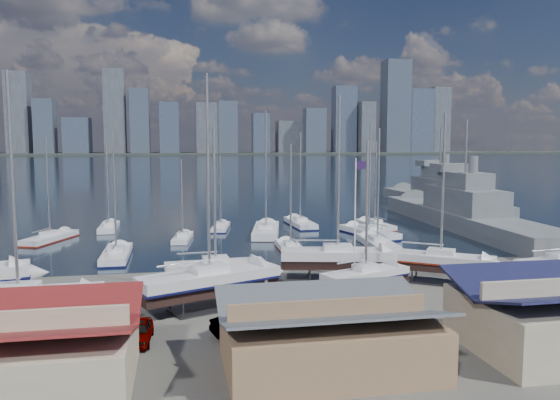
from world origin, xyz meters
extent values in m
plane|color=#605E59|center=(0.00, -10.00, 0.00)|extent=(1400.00, 1400.00, 0.00)
cube|color=#1A2E3E|center=(0.00, 300.00, -0.15)|extent=(1400.00, 600.00, 0.40)
cube|color=#2D332D|center=(0.00, 560.00, 1.10)|extent=(1400.00, 80.00, 2.20)
cube|color=#595E66|center=(-168.55, 559.47, 44.11)|extent=(22.49, 24.47, 83.83)
cube|color=#3D4756|center=(-141.97, 552.31, 30.18)|extent=(19.55, 21.83, 55.97)
cube|color=#475166|center=(-111.19, 558.58, 20.77)|extent=(26.03, 30.49, 37.14)
cube|color=#595E66|center=(-70.96, 546.95, 46.02)|extent=(21.60, 16.58, 87.63)
cube|color=#3D4756|center=(-45.38, 548.38, 36.00)|extent=(19.42, 28.42, 67.60)
cube|color=#475166|center=(-15.00, 551.59, 29.25)|extent=(20.24, 23.80, 54.09)
cube|color=#595E66|center=(25.78, 548.33, 29.20)|extent=(24.62, 19.72, 54.00)
cube|color=#3D4756|center=(47.64, 546.55, 30.18)|extent=(20.75, 17.93, 55.97)
cube|color=#475166|center=(84.09, 544.87, 23.71)|extent=(18.36, 16.25, 43.03)
cube|color=#595E66|center=(120.24, 563.78, 20.05)|extent=(28.49, 22.03, 35.69)
cube|color=#3D4756|center=(145.71, 546.00, 26.75)|extent=(23.34, 17.87, 49.11)
cube|color=#475166|center=(184.98, 560.84, 40.18)|extent=(25.35, 19.79, 75.95)
cube|color=#595E66|center=(208.39, 554.33, 31.04)|extent=(17.00, 27.45, 57.67)
cube|color=#3D4756|center=(245.53, 554.25, 55.22)|extent=(29.28, 24.05, 106.04)
cube|color=#475166|center=(277.54, 563.71, 39.40)|extent=(30.82, 28.37, 74.41)
cube|color=#595E66|center=(307.39, 565.54, 40.94)|extent=(21.74, 17.03, 77.48)
cube|color=#8C6B4C|center=(0.00, -26.00, 1.50)|extent=(12.00, 8.00, 3.00)
cube|color=slate|center=(0.00, -26.00, 3.54)|extent=(12.60, 8.40, 1.27)
cube|color=#2D2D33|center=(-19.32, -16.37, 0.08)|extent=(6.12, 2.91, 0.16)
cube|color=black|center=(-19.32, -16.37, 1.64)|extent=(11.07, 2.86, 0.88)
cube|color=silver|center=(-19.32, -16.37, 2.52)|extent=(11.08, 3.32, 0.88)
cube|color=maroon|center=(-19.32, -16.37, 2.12)|extent=(11.19, 3.35, 0.18)
cube|color=silver|center=(-19.32, -16.37, 3.21)|extent=(2.79, 1.91, 0.50)
cylinder|color=#B2B2B7|center=(-19.32, -16.37, 10.40)|extent=(0.22, 0.22, 14.88)
cube|color=#2D2D33|center=(-5.26, -8.04, 0.08)|extent=(4.98, 2.58, 0.16)
cube|color=black|center=(-5.26, -8.04, 1.55)|extent=(8.91, 2.76, 0.70)
cube|color=silver|center=(-5.26, -8.04, 2.25)|extent=(8.94, 3.13, 0.70)
cube|color=silver|center=(-5.26, -8.04, 2.85)|extent=(2.30, 1.64, 0.50)
cylinder|color=#B2B2B7|center=(-5.26, -8.04, 8.53)|extent=(0.22, 0.22, 11.85)
cube|color=#2D2D33|center=(-6.10, -13.25, 0.08)|extent=(6.86, 5.08, 0.16)
cube|color=black|center=(-6.10, -13.25, 1.65)|extent=(11.49, 6.95, 0.91)
cube|color=silver|center=(-6.10, -13.25, 2.56)|extent=(11.68, 7.38, 0.91)
cube|color=#0D1043|center=(-6.10, -13.25, 2.14)|extent=(11.79, 7.46, 0.18)
cube|color=silver|center=(-6.10, -13.25, 3.26)|extent=(3.36, 2.87, 0.50)
cylinder|color=#B2B2B7|center=(-6.10, -13.25, 10.67)|extent=(0.22, 0.22, 15.31)
cube|color=#2D2D33|center=(6.50, -6.33, 0.08)|extent=(6.36, 3.85, 0.16)
cube|color=black|center=(6.50, -6.33, 1.63)|extent=(11.09, 4.68, 0.86)
cube|color=silver|center=(6.50, -6.33, 2.50)|extent=(11.18, 5.12, 0.86)
cube|color=silver|center=(6.50, -6.33, 3.18)|extent=(3.01, 2.32, 0.50)
cylinder|color=#B2B2B7|center=(6.50, -6.33, 10.22)|extent=(0.22, 0.22, 14.58)
cube|color=#2D2D33|center=(6.93, -12.96, 0.08)|extent=(4.84, 3.50, 0.16)
cube|color=black|center=(6.93, -12.96, 1.52)|extent=(8.15, 4.73, 0.64)
cube|color=silver|center=(6.93, -12.96, 2.16)|extent=(8.27, 5.05, 0.64)
cube|color=#0D1043|center=(6.93, -12.96, 1.87)|extent=(8.35, 5.10, 0.13)
cube|color=silver|center=(6.93, -12.96, 2.73)|extent=(2.36, 1.99, 0.50)
cylinder|color=#B2B2B7|center=(6.93, -12.96, 7.89)|extent=(0.22, 0.22, 10.81)
cube|color=#2D2D33|center=(15.56, -9.39, 0.08)|extent=(5.73, 5.03, 0.16)
cube|color=black|center=(15.56, -9.39, 1.59)|extent=(9.21, 7.41, 0.77)
cube|color=silver|center=(15.56, -9.39, 2.36)|extent=(9.44, 7.74, 0.77)
cube|color=maroon|center=(15.56, -9.39, 2.00)|extent=(9.53, 7.82, 0.15)
cube|color=silver|center=(15.56, -9.39, 2.99)|extent=(2.90, 2.71, 0.50)
cylinder|color=#B2B2B7|center=(15.56, -9.39, 9.25)|extent=(0.22, 0.22, 13.01)
cube|color=#2D2D33|center=(25.75, -12.52, 0.08)|extent=(5.01, 2.79, 0.16)
cube|color=black|center=(25.75, -12.52, 1.55)|extent=(8.87, 3.19, 0.69)
cube|color=black|center=(-25.18, 20.43, -0.26)|extent=(5.63, 9.88, 0.78)
cube|color=silver|center=(-25.18, 20.43, 0.52)|extent=(6.01, 10.02, 0.78)
cube|color=maroon|center=(-25.18, 20.43, 0.16)|extent=(6.07, 10.12, 0.16)
cube|color=silver|center=(-25.18, 20.43, 1.15)|extent=(2.39, 2.85, 0.50)
cylinder|color=#B2B2B7|center=(-25.18, 20.43, 7.45)|extent=(0.22, 0.22, 13.09)
cube|color=black|center=(-18.59, 28.61, -0.24)|extent=(2.30, 8.96, 0.71)
cube|color=silver|center=(-18.59, 28.61, 0.48)|extent=(2.67, 8.96, 0.71)
cube|color=silver|center=(-18.59, 28.61, 1.08)|extent=(1.54, 2.26, 0.50)
cylinder|color=#B2B2B7|center=(-18.59, 28.61, 6.85)|extent=(0.22, 0.22, 12.04)
cube|color=black|center=(-15.33, 7.42, -0.27)|extent=(2.43, 10.08, 0.81)
cube|color=silver|center=(-15.33, 7.42, 0.53)|extent=(2.86, 10.08, 0.81)
cube|color=#0D1043|center=(-15.33, 7.42, 0.16)|extent=(2.89, 10.18, 0.16)
cube|color=silver|center=(-15.33, 7.42, 1.19)|extent=(1.70, 2.52, 0.50)
cylinder|color=#B2B2B7|center=(-15.33, 7.42, 7.73)|extent=(0.22, 0.22, 13.60)
cube|color=black|center=(-7.85, 17.57, -0.19)|extent=(2.79, 7.72, 0.60)
cube|color=silver|center=(-7.85, 17.57, 0.41)|extent=(3.10, 7.76, 0.60)
cube|color=silver|center=(-7.85, 17.57, 0.96)|extent=(1.51, 2.04, 0.50)
cylinder|color=#B2B2B7|center=(-7.85, 17.57, 5.81)|extent=(0.22, 0.22, 10.19)
cube|color=black|center=(-2.06, 25.97, -0.20)|extent=(3.27, 7.98, 0.62)
cube|color=silver|center=(-2.06, 25.97, 0.42)|extent=(3.59, 8.04, 0.62)
cube|color=#0D1043|center=(-2.06, 25.97, 0.14)|extent=(3.63, 8.12, 0.12)
cube|color=silver|center=(-2.06, 25.97, 0.98)|extent=(1.65, 2.15, 0.50)
cylinder|color=#B2B2B7|center=(-2.06, 25.97, 5.98)|extent=(0.22, 0.22, 10.49)
cube|color=black|center=(4.82, 7.53, -0.24)|extent=(2.27, 9.00, 0.72)
cube|color=silver|center=(4.82, 7.53, 0.48)|extent=(2.65, 9.01, 0.72)
cube|color=maroon|center=(4.82, 7.53, 0.15)|extent=(2.67, 9.10, 0.14)
cube|color=silver|center=(4.82, 7.53, 1.09)|extent=(1.54, 2.27, 0.50)
cylinder|color=#B2B2B7|center=(4.82, 7.53, 6.90)|extent=(0.22, 0.22, 12.11)
cube|color=black|center=(3.90, 20.15, -0.34)|extent=(5.32, 12.54, 0.98)
cube|color=silver|center=(3.90, 20.15, 0.64)|extent=(5.82, 12.64, 0.98)
cube|color=silver|center=(3.90, 20.15, 1.37)|extent=(2.63, 3.40, 0.50)
cylinder|color=#B2B2B7|center=(3.90, 20.15, 9.36)|extent=(0.22, 0.22, 16.47)
cube|color=black|center=(10.49, 27.09, -0.28)|extent=(2.92, 10.30, 0.82)
cube|color=silver|center=(10.49, 27.09, 0.54)|extent=(3.35, 10.32, 0.82)
cube|color=#0D1043|center=(10.49, 27.09, 0.16)|extent=(3.38, 10.42, 0.16)
cube|color=silver|center=(10.49, 27.09, 1.20)|extent=(1.83, 2.63, 0.50)
cylinder|color=#B2B2B7|center=(10.49, 27.09, 7.83)|extent=(0.22, 0.22, 13.76)
cube|color=black|center=(16.17, 8.47, -0.28)|extent=(3.12, 10.43, 0.82)
cube|color=silver|center=(16.17, 8.47, 0.54)|extent=(3.55, 10.46, 0.82)
cube|color=silver|center=(16.17, 8.47, 1.21)|extent=(1.89, 2.68, 0.50)
cylinder|color=#B2B2B7|center=(16.17, 8.47, 7.90)|extent=(0.22, 0.22, 13.89)
cube|color=black|center=(18.03, 16.65, -0.30)|extent=(5.49, 11.15, 0.87)
cube|color=silver|center=(18.03, 16.65, 0.57)|extent=(5.93, 11.28, 0.87)
cube|color=#0D1043|center=(18.03, 16.65, 0.17)|extent=(5.99, 11.39, 0.17)
cube|color=silver|center=(18.03, 16.65, 1.26)|extent=(2.50, 3.11, 0.50)
cylinder|color=#B2B2B7|center=(18.03, 16.65, 8.34)|extent=(0.22, 0.22, 14.66)
cube|color=black|center=(21.46, 23.41, -0.24)|extent=(3.31, 9.37, 0.73)
cube|color=silver|center=(21.46, 23.41, 0.49)|extent=(3.69, 9.41, 0.73)
cube|color=maroon|center=(21.46, 23.41, 0.15)|extent=(3.73, 9.51, 0.15)
cube|color=silver|center=(21.46, 23.41, 1.11)|extent=(1.81, 2.47, 0.50)
cylinder|color=#B2B2B7|center=(21.46, 23.41, 7.04)|extent=(0.22, 0.22, 12.37)
cube|color=slate|center=(34.84, 20.78, 0.48)|extent=(9.71, 47.98, 4.29)
cube|color=slate|center=(34.84, 20.78, 4.43)|extent=(6.83, 16.94, 3.60)
cube|color=slate|center=(34.84, 20.78, 7.43)|extent=(4.99, 9.73, 2.40)
cube|color=slate|center=(35.05, 25.55, 9.13)|extent=(5.55, 5.00, 1.20)
cylinder|color=#B2B2B7|center=(34.84, 20.78, 12.63)|extent=(0.30, 0.30, 8.00)
cube|color=slate|center=(43.86, 46.49, 0.43)|extent=(7.28, 42.72, 3.84)
cube|color=slate|center=(43.86, 46.49, 4.15)|extent=(5.62, 14.99, 3.60)
cube|color=slate|center=(43.86, 46.49, 7.15)|extent=(4.19, 8.57, 2.40)
cube|color=slate|center=(43.81, 50.76, 8.85)|extent=(4.82, 4.32, 1.20)
cylinder|color=#B2B2B7|center=(43.86, 46.49, 12.35)|extent=(0.30, 0.30, 8.00)
imported|color=gray|center=(-11.14, -19.74, 0.72)|extent=(1.95, 4.32, 1.44)
imported|color=gray|center=(-4.02, -19.63, 0.79)|extent=(5.03, 2.65, 1.58)
imported|color=gray|center=(4.20, -20.19, 0.67)|extent=(2.65, 4.99, 1.34)
imported|color=gray|center=(2.50, -18.89, 0.78)|extent=(2.94, 5.64, 1.56)
cylinder|color=white|center=(6.67, -10.77, 5.88)|extent=(0.12, 0.12, 11.75)
cube|color=#261440|center=(7.16, -10.77, 11.16)|extent=(0.98, 0.05, 0.69)
camera|label=1|loc=(-8.50, -55.59, 13.07)|focal=35.00mm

